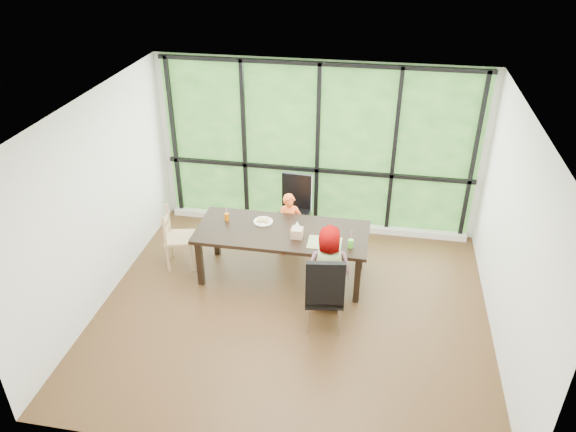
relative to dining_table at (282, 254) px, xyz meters
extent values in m
plane|color=black|center=(0.27, -0.72, -0.38)|extent=(5.00, 5.00, 0.00)
plane|color=silver|center=(0.27, 1.53, 0.98)|extent=(5.00, 0.00, 5.00)
cube|color=#254F1F|center=(0.27, 1.51, 0.98)|extent=(4.80, 0.02, 2.65)
cube|color=silver|center=(0.27, 1.43, -0.33)|extent=(4.80, 0.12, 0.10)
cube|color=black|center=(0.00, 0.00, 0.00)|extent=(2.39, 1.10, 0.75)
cube|color=black|center=(0.00, 0.93, 0.17)|extent=(0.49, 0.49, 1.08)
cube|color=black|center=(0.70, -0.93, 0.17)|extent=(0.52, 0.52, 1.08)
cube|color=#A5815A|center=(-1.50, 0.03, 0.08)|extent=(0.48, 0.50, 0.90)
imported|color=orange|center=(0.00, 0.58, 0.12)|extent=(0.40, 0.30, 1.00)
imported|color=slate|center=(0.69, -0.54, 0.22)|extent=(0.64, 0.47, 1.19)
cube|color=tan|center=(0.61, -0.20, 0.38)|extent=(0.44, 0.32, 0.01)
cylinder|color=white|center=(-0.30, 0.18, 0.38)|extent=(0.27, 0.27, 0.02)
cylinder|color=white|center=(0.66, -0.21, 0.38)|extent=(0.24, 0.24, 0.01)
cylinder|color=#D65D04|center=(-0.82, 0.15, 0.43)|extent=(0.06, 0.06, 0.10)
cylinder|color=#51C52E|center=(0.95, -0.24, 0.43)|extent=(0.07, 0.07, 0.11)
cube|color=tan|center=(0.23, -0.12, 0.44)|extent=(0.15, 0.15, 0.13)
cylinder|color=white|center=(-0.82, 0.15, 0.52)|extent=(0.01, 0.04, 0.20)
cylinder|color=pink|center=(0.95, -0.24, 0.53)|extent=(0.01, 0.04, 0.20)
cone|color=white|center=(0.23, -0.12, 0.56)|extent=(0.12, 0.12, 0.11)
camera|label=1|loc=(1.21, -6.22, 4.27)|focal=34.17mm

